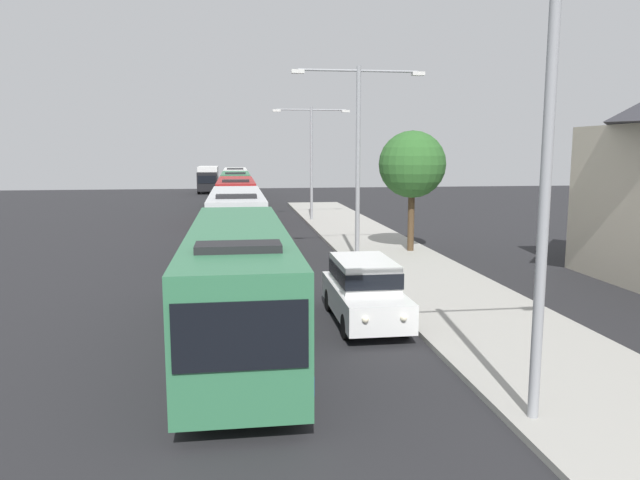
{
  "coord_description": "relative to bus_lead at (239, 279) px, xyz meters",
  "views": [
    {
      "loc": [
        -1.34,
        -2.11,
        5.09
      ],
      "look_at": [
        1.4,
        17.28,
        2.16
      ],
      "focal_mm": 33.64,
      "sensor_mm": 36.0,
      "label": 1
    }
  ],
  "objects": [
    {
      "name": "bus_rear",
      "position": [
        -0.0,
        53.35,
        -0.0
      ],
      "size": [
        2.58,
        10.87,
        3.21
      ],
      "color": "silver",
      "rests_on": "ground_plane"
    },
    {
      "name": "streetlamp_mid",
      "position": [
        5.4,
        10.53,
        3.69
      ],
      "size": [
        5.91,
        0.28,
        8.58
      ],
      "color": "gray",
      "rests_on": "sidewalk"
    },
    {
      "name": "roadside_tree",
      "position": [
        8.56,
        12.73,
        2.7
      ],
      "size": [
        3.28,
        3.28,
        5.91
      ],
      "color": "#4C3823",
      "rests_on": "sidewalk"
    },
    {
      "name": "box_truck_oncoming",
      "position": [
        -3.3,
        58.91,
        0.01
      ],
      "size": [
        2.35,
        7.45,
        3.15
      ],
      "color": "black",
      "rests_on": "ground_plane"
    },
    {
      "name": "streetlamp_near",
      "position": [
        5.4,
        -5.89,
        3.33
      ],
      "size": [
        6.42,
        0.28,
        7.85
      ],
      "color": "gray",
      "rests_on": "sidewalk"
    },
    {
      "name": "bus_fourth_in_line",
      "position": [
        -0.0,
        40.27,
        -0.0
      ],
      "size": [
        2.58,
        10.85,
        3.21
      ],
      "color": "#33724C",
      "rests_on": "ground_plane"
    },
    {
      "name": "white_suv",
      "position": [
        3.7,
        1.19,
        -0.66
      ],
      "size": [
        1.86,
        4.89,
        1.9
      ],
      "color": "white",
      "rests_on": "ground_plane"
    },
    {
      "name": "bus_middle",
      "position": [
        -0.0,
        27.15,
        -0.0
      ],
      "size": [
        2.58,
        11.76,
        3.21
      ],
      "color": "maroon",
      "rests_on": "ground_plane"
    },
    {
      "name": "bus_lead",
      "position": [
        0.0,
        0.0,
        0.0
      ],
      "size": [
        2.58,
        12.15,
        3.21
      ],
      "color": "#33724C",
      "rests_on": "ground_plane"
    },
    {
      "name": "bus_second_in_line",
      "position": [
        -0.0,
        13.59,
        -0.0
      ],
      "size": [
        2.58,
        11.22,
        3.21
      ],
      "color": "silver",
      "rests_on": "ground_plane"
    },
    {
      "name": "streetlamp_far",
      "position": [
        5.4,
        26.96,
        3.34
      ],
      "size": [
        5.48,
        0.28,
        7.99
      ],
      "color": "gray",
      "rests_on": "sidewalk"
    }
  ]
}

